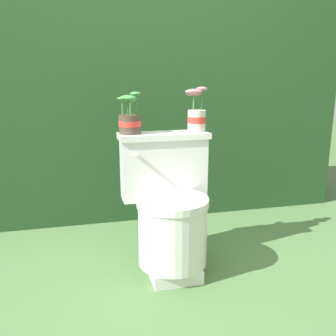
# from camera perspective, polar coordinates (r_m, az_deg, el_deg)

# --- Properties ---
(ground_plane) EXTENTS (12.00, 12.00, 0.00)m
(ground_plane) POSITION_cam_1_polar(r_m,az_deg,el_deg) (2.07, -1.98, -15.59)
(ground_plane) COLOR #4C703D
(hedge_backdrop) EXTENTS (3.18, 0.67, 1.58)m
(hedge_backdrop) POSITION_cam_1_polar(r_m,az_deg,el_deg) (2.89, -6.69, 9.25)
(hedge_backdrop) COLOR #234723
(hedge_backdrop) RESTS_ON ground
(toilet) EXTENTS (0.48, 0.47, 0.72)m
(toilet) POSITION_cam_1_polar(r_m,az_deg,el_deg) (1.98, 0.22, -6.40)
(toilet) COLOR silver
(toilet) RESTS_ON ground
(potted_plant_left) EXTENTS (0.14, 0.12, 0.22)m
(potted_plant_left) POSITION_cam_1_polar(r_m,az_deg,el_deg) (1.97, -5.85, 7.44)
(potted_plant_left) COLOR #47382D
(potted_plant_left) RESTS_ON toilet
(potted_plant_midleft) EXTENTS (0.13, 0.10, 0.24)m
(potted_plant_midleft) POSITION_cam_1_polar(r_m,az_deg,el_deg) (2.05, 4.35, 8.14)
(potted_plant_midleft) COLOR beige
(potted_plant_midleft) RESTS_ON toilet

